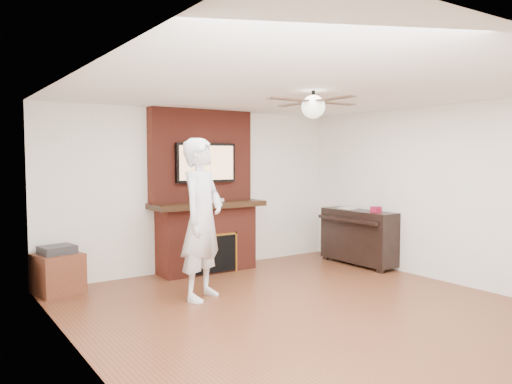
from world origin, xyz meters
TOP-DOWN VIEW (x-y plane):
  - room_shell at (0.00, 0.00)m, footprint 5.36×5.86m
  - fireplace at (0.00, 2.55)m, footprint 1.78×0.64m
  - tv at (0.00, 2.50)m, footprint 1.00×0.08m
  - ceiling_fan at (-0.00, 0.00)m, footprint 1.21×1.21m
  - person at (-0.76, 1.21)m, footprint 0.88×0.81m
  - side_table at (-2.20, 2.48)m, footprint 0.64×0.64m
  - piano at (2.28, 1.52)m, footprint 0.52×1.38m
  - cable_box at (0.06, 2.45)m, footprint 0.38×0.26m
  - candle_orange at (-0.17, 2.34)m, footprint 0.07×0.07m
  - candle_green at (-0.02, 2.32)m, footprint 0.07×0.07m
  - candle_cream at (0.08, 2.37)m, footprint 0.08×0.08m
  - candle_blue at (0.28, 2.39)m, footprint 0.06×0.06m

SIDE VIEW (x-z plane):
  - candle_blue at x=0.28m, z-range 0.00..0.08m
  - candle_green at x=-0.02m, z-range 0.00..0.09m
  - candle_cream at x=0.08m, z-range 0.00..0.09m
  - candle_orange at x=-0.17m, z-range 0.00..0.13m
  - side_table at x=-2.20m, z-range -0.02..0.60m
  - piano at x=2.28m, z-range -0.01..0.98m
  - fireplace at x=0.00m, z-range -0.25..2.25m
  - person at x=-0.76m, z-range 0.00..2.00m
  - cable_box at x=0.06m, z-range 1.08..1.13m
  - room_shell at x=0.00m, z-range -0.18..2.68m
  - tv at x=0.00m, z-range 1.38..1.98m
  - ceiling_fan at x=0.00m, z-range 2.18..2.49m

